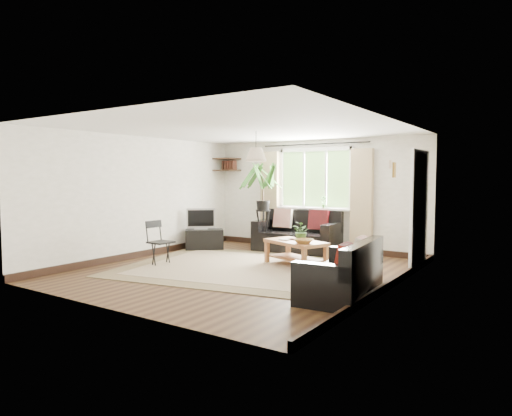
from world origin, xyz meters
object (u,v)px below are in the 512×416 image
Objects in this scene: coffee_table at (296,253)px; palm_stand at (263,207)px; folding_chair at (161,243)px; sofa_back at (297,232)px; tv_stand at (204,239)px; sofa_right at (340,270)px.

palm_stand is (-1.45, 1.16, 0.72)m from coffee_table.
palm_stand is at bearing -12.32° from folding_chair.
coffee_table is at bearing -38.77° from palm_stand.
sofa_back is 2.16× the size of tv_stand.
sofa_back reaches higher than folding_chair.
coffee_table is 2.45m from folding_chair.
sofa_back is at bearing 117.87° from coffee_table.
tv_stand is at bearing -121.42° from sofa_right.
sofa_back is 2.05m from tv_stand.
sofa_right reaches higher than coffee_table.
folding_chair is (0.49, -1.79, 0.18)m from tv_stand.
tv_stand is at bearing -150.90° from palm_stand.
palm_stand reaches higher than sofa_right.
sofa_back is 0.92m from palm_stand.
sofa_right is 4.02m from palm_stand.
sofa_back reaches higher than sofa_right.
sofa_back is at bearing -16.63° from tv_stand.
tv_stand is (-1.85, -0.86, -0.20)m from sofa_back.
palm_stand is 2.57m from folding_chair.
palm_stand is at bearing -166.39° from sofa_back.
sofa_back is 1.58× the size of coffee_table.
tv_stand is (-4.09, 2.03, -0.14)m from sofa_right.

